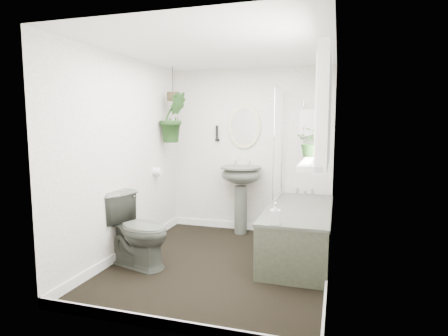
# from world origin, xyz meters

# --- Properties ---
(floor) EXTENTS (2.30, 2.80, 0.02)m
(floor) POSITION_xyz_m (0.00, 0.00, -0.01)
(floor) COLOR black
(floor) RESTS_ON ground
(ceiling) EXTENTS (2.30, 2.80, 0.02)m
(ceiling) POSITION_xyz_m (0.00, 0.00, 2.31)
(ceiling) COLOR white
(ceiling) RESTS_ON ground
(wall_back) EXTENTS (2.30, 0.02, 2.30)m
(wall_back) POSITION_xyz_m (0.00, 1.41, 1.15)
(wall_back) COLOR white
(wall_back) RESTS_ON ground
(wall_front) EXTENTS (2.30, 0.02, 2.30)m
(wall_front) POSITION_xyz_m (0.00, -1.41, 1.15)
(wall_front) COLOR white
(wall_front) RESTS_ON ground
(wall_left) EXTENTS (0.02, 2.80, 2.30)m
(wall_left) POSITION_xyz_m (-1.16, 0.00, 1.15)
(wall_left) COLOR white
(wall_left) RESTS_ON ground
(wall_right) EXTENTS (0.02, 2.80, 2.30)m
(wall_right) POSITION_xyz_m (1.16, 0.00, 1.15)
(wall_right) COLOR white
(wall_right) RESTS_ON ground
(skirting) EXTENTS (2.30, 2.80, 0.10)m
(skirting) POSITION_xyz_m (0.00, 0.00, 0.05)
(skirting) COLOR white
(skirting) RESTS_ON floor
(bathtub) EXTENTS (0.72, 1.72, 0.58)m
(bathtub) POSITION_xyz_m (0.80, 0.50, 0.29)
(bathtub) COLOR #454940
(bathtub) RESTS_ON floor
(bath_screen) EXTENTS (0.04, 0.72, 1.40)m
(bath_screen) POSITION_xyz_m (0.47, 0.99, 1.28)
(bath_screen) COLOR silver
(bath_screen) RESTS_ON bathtub
(shower_box) EXTENTS (0.20, 0.10, 0.35)m
(shower_box) POSITION_xyz_m (0.80, 1.34, 1.55)
(shower_box) COLOR white
(shower_box) RESTS_ON wall_back
(oval_mirror) EXTENTS (0.46, 0.03, 0.62)m
(oval_mirror) POSITION_xyz_m (-0.07, 1.37, 1.50)
(oval_mirror) COLOR beige
(oval_mirror) RESTS_ON wall_back
(wall_sconce) EXTENTS (0.04, 0.04, 0.22)m
(wall_sconce) POSITION_xyz_m (-0.47, 1.36, 1.40)
(wall_sconce) COLOR black
(wall_sconce) RESTS_ON wall_back
(toilet_roll_holder) EXTENTS (0.11, 0.11, 0.11)m
(toilet_roll_holder) POSITION_xyz_m (-1.10, 0.70, 0.90)
(toilet_roll_holder) COLOR white
(toilet_roll_holder) RESTS_ON wall_left
(window_recess) EXTENTS (0.08, 1.00, 0.90)m
(window_recess) POSITION_xyz_m (1.09, -0.70, 1.65)
(window_recess) COLOR white
(window_recess) RESTS_ON wall_right
(window_sill) EXTENTS (0.18, 1.00, 0.04)m
(window_sill) POSITION_xyz_m (1.02, -0.70, 1.23)
(window_sill) COLOR white
(window_sill) RESTS_ON wall_right
(window_blinds) EXTENTS (0.01, 0.86, 0.76)m
(window_blinds) POSITION_xyz_m (1.04, -0.70, 1.65)
(window_blinds) COLOR white
(window_blinds) RESTS_ON wall_right
(toilet) EXTENTS (0.88, 0.65, 0.80)m
(toilet) POSITION_xyz_m (-0.85, -0.29, 0.40)
(toilet) COLOR #454940
(toilet) RESTS_ON floor
(pedestal_sink) EXTENTS (0.66, 0.61, 0.95)m
(pedestal_sink) POSITION_xyz_m (-0.07, 1.20, 0.48)
(pedestal_sink) COLOR #454940
(pedestal_sink) RESTS_ON floor
(sill_plant) EXTENTS (0.28, 0.26, 0.26)m
(sill_plant) POSITION_xyz_m (0.97, -0.40, 1.38)
(sill_plant) COLOR black
(sill_plant) RESTS_ON window_sill
(hanging_plant) EXTENTS (0.48, 0.48, 0.68)m
(hanging_plant) POSITION_xyz_m (-0.97, 0.95, 1.62)
(hanging_plant) COLOR black
(hanging_plant) RESTS_ON ceiling
(soap_bottle) EXTENTS (0.10, 0.11, 0.21)m
(soap_bottle) POSITION_xyz_m (0.65, -0.29, 0.69)
(soap_bottle) COLOR black
(soap_bottle) RESTS_ON bathtub
(hanging_pot) EXTENTS (0.16, 0.16, 0.12)m
(hanging_pot) POSITION_xyz_m (-0.97, 0.95, 1.90)
(hanging_pot) COLOR #342C19
(hanging_pot) RESTS_ON ceiling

